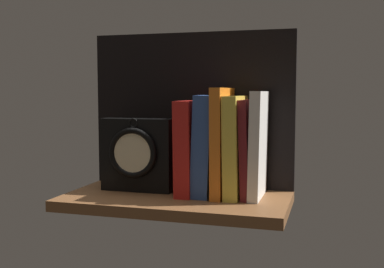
% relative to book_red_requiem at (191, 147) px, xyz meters
% --- Properties ---
extents(ground_plane, '(0.53, 0.27, 0.03)m').
position_rel_book_red_requiem_xyz_m(ground_plane, '(-0.02, -0.04, -0.13)').
color(ground_plane, brown).
extents(back_panel, '(0.53, 0.01, 0.40)m').
position_rel_book_red_requiem_xyz_m(back_panel, '(-0.02, 0.09, 0.09)').
color(back_panel, black).
rests_on(back_panel, ground_plane).
extents(book_red_requiem, '(0.04, 0.16, 0.23)m').
position_rel_book_red_requiem_xyz_m(book_red_requiem, '(0.00, 0.00, 0.00)').
color(book_red_requiem, red).
rests_on(book_red_requiem, ground_plane).
extents(book_blue_modern, '(0.05, 0.15, 0.24)m').
position_rel_book_red_requiem_xyz_m(book_blue_modern, '(0.04, 0.00, 0.01)').
color(book_blue_modern, '#2D4C8E').
rests_on(book_blue_modern, ground_plane).
extents(book_orange_pandolfini, '(0.03, 0.16, 0.26)m').
position_rel_book_red_requiem_xyz_m(book_orange_pandolfini, '(0.08, 0.00, 0.02)').
color(book_orange_pandolfini, orange).
rests_on(book_orange_pandolfini, ground_plane).
extents(book_yellow_seinlanguage, '(0.04, 0.16, 0.24)m').
position_rel_book_red_requiem_xyz_m(book_yellow_seinlanguage, '(0.11, 0.00, 0.01)').
color(book_yellow_seinlanguage, gold).
rests_on(book_yellow_seinlanguage, ground_plane).
extents(book_maroon_dawkins, '(0.03, 0.14, 0.23)m').
position_rel_book_red_requiem_xyz_m(book_maroon_dawkins, '(0.14, 0.00, 0.00)').
color(book_maroon_dawkins, maroon).
rests_on(book_maroon_dawkins, ground_plane).
extents(book_white_catcher, '(0.03, 0.15, 0.25)m').
position_rel_book_red_requiem_xyz_m(book_white_catcher, '(0.16, 0.00, 0.01)').
color(book_white_catcher, silver).
rests_on(book_white_catcher, ground_plane).
extents(framed_clock, '(0.18, 0.07, 0.18)m').
position_rel_book_red_requiem_xyz_m(framed_clock, '(-0.13, -0.01, -0.02)').
color(framed_clock, black).
rests_on(framed_clock, ground_plane).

